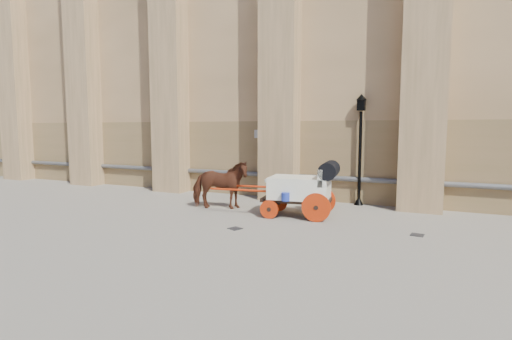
% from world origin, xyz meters
% --- Properties ---
extents(ground, '(90.00, 90.00, 0.00)m').
position_xyz_m(ground, '(0.00, 0.00, 0.00)').
color(ground, gray).
rests_on(ground, ground).
extents(horse, '(2.13, 1.50, 1.65)m').
position_xyz_m(horse, '(-2.18, 1.11, 0.82)').
color(horse, '#592A17').
rests_on(horse, ground).
extents(carriage, '(4.06, 1.55, 1.73)m').
position_xyz_m(carriage, '(0.77, 1.15, 0.94)').
color(carriage, black).
rests_on(carriage, ground).
extents(street_lamp, '(0.37, 0.37, 3.92)m').
position_xyz_m(street_lamp, '(1.97, 3.80, 2.09)').
color(street_lamp, black).
rests_on(street_lamp, ground).
extents(drain_grate_near, '(0.42, 0.42, 0.01)m').
position_xyz_m(drain_grate_near, '(-0.46, -1.06, 0.01)').
color(drain_grate_near, black).
rests_on(drain_grate_near, ground).
extents(drain_grate_far, '(0.36, 0.36, 0.01)m').
position_xyz_m(drain_grate_far, '(4.09, 0.31, 0.01)').
color(drain_grate_far, black).
rests_on(drain_grate_far, ground).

